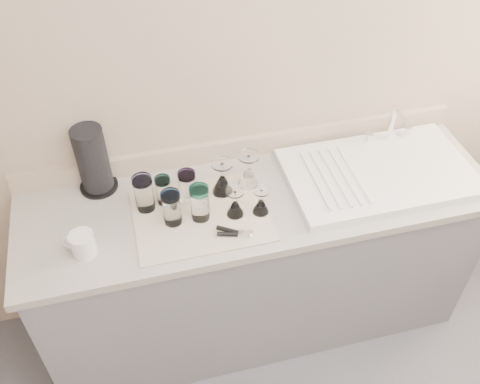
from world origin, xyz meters
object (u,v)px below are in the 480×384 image
object	(u,v)px
goblet_front_left	(235,206)
sink_unit	(379,172)
tumbler_purple	(187,186)
paper_towel_roll	(93,161)
goblet_back_right	(248,174)
goblet_front_right	(261,204)
can_opener	(235,233)
tumbler_lavender	(200,203)
goblet_back_left	(222,182)
tumbler_cyan	(164,190)
tumbler_blue	(172,208)
tumbler_teal	(144,193)
white_mug	(82,244)

from	to	relation	value
goblet_front_left	sink_unit	bearing A→B (deg)	6.77
tumbler_purple	paper_towel_roll	xyz separation A→B (m)	(-0.36, 0.18, 0.07)
goblet_back_right	paper_towel_roll	distance (m)	0.66
goblet_front_left	goblet_front_right	bearing A→B (deg)	-7.31
can_opener	tumbler_lavender	bearing A→B (deg)	130.91
sink_unit	can_opener	size ratio (longest dim) A/B	5.74
sink_unit	goblet_back_right	distance (m)	0.59
paper_towel_roll	goblet_back_left	bearing A→B (deg)	-18.13
tumbler_cyan	tumbler_lavender	distance (m)	0.18
tumbler_lavender	tumbler_blue	bearing A→B (deg)	178.34
tumbler_cyan	goblet_front_left	size ratio (longest dim) A/B	1.02
paper_towel_roll	goblet_front_right	bearing A→B (deg)	-26.96
tumbler_teal	goblet_front_right	xyz separation A→B (m)	(0.46, -0.14, -0.04)
goblet_front_right	white_mug	size ratio (longest dim) A/B	0.86
tumbler_blue	white_mug	distance (m)	0.37
white_mug	tumbler_blue	bearing A→B (deg)	10.86
can_opener	goblet_front_right	bearing A→B (deg)	35.92
tumbler_cyan	tumbler_lavender	xyz separation A→B (m)	(0.13, -0.12, 0.01)
tumbler_teal	paper_towel_roll	xyz separation A→B (m)	(-0.18, 0.18, 0.06)
sink_unit	tumbler_blue	xyz separation A→B (m)	(-0.93, -0.06, 0.07)
tumbler_cyan	tumbler_blue	world-z (taller)	tumbler_blue
tumbler_purple	tumbler_lavender	xyz separation A→B (m)	(0.03, -0.11, 0.01)
goblet_front_left	can_opener	size ratio (longest dim) A/B	0.90
tumbler_teal	tumbler_cyan	size ratio (longest dim) A/B	1.25
sink_unit	goblet_back_left	world-z (taller)	sink_unit
tumbler_cyan	goblet_back_left	world-z (taller)	goblet_back_left
tumbler_teal	tumbler_purple	xyz separation A→B (m)	(0.18, 0.00, -0.01)
tumbler_cyan	tumbler_lavender	size ratio (longest dim) A/B	0.82
sink_unit	tumbler_blue	bearing A→B (deg)	-176.35
sink_unit	goblet_back_right	size ratio (longest dim) A/B	5.04
tumbler_teal	white_mug	xyz separation A→B (m)	(-0.26, -0.18, -0.04)
goblet_front_right	paper_towel_roll	size ratio (longest dim) A/B	0.40
tumbler_lavender	tumbler_purple	bearing A→B (deg)	104.88
paper_towel_roll	tumbler_cyan	bearing A→B (deg)	-32.77
tumbler_cyan	goblet_front_left	bearing A→B (deg)	-27.71
white_mug	goblet_front_right	bearing A→B (deg)	2.73
tumbler_cyan	goblet_front_left	xyz separation A→B (m)	(0.27, -0.14, -0.02)
sink_unit	goblet_front_left	world-z (taller)	sink_unit
goblet_back_right	goblet_front_left	xyz separation A→B (m)	(-0.10, -0.16, -0.01)
sink_unit	tumbler_blue	world-z (taller)	sink_unit
tumbler_cyan	tumbler_blue	distance (m)	0.12
white_mug	can_opener	bearing A→B (deg)	-6.18
white_mug	paper_towel_roll	distance (m)	0.38
tumbler_purple	tumbler_lavender	bearing A→B (deg)	-75.12
tumbler_blue	goblet_front_left	size ratio (longest dim) A/B	1.21
goblet_back_right	can_opener	world-z (taller)	goblet_back_right
sink_unit	can_opener	bearing A→B (deg)	-164.85
tumbler_purple	paper_towel_roll	bearing A→B (deg)	153.56
tumbler_lavender	white_mug	size ratio (longest dim) A/B	1.11
goblet_back_right	white_mug	size ratio (longest dim) A/B	1.13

